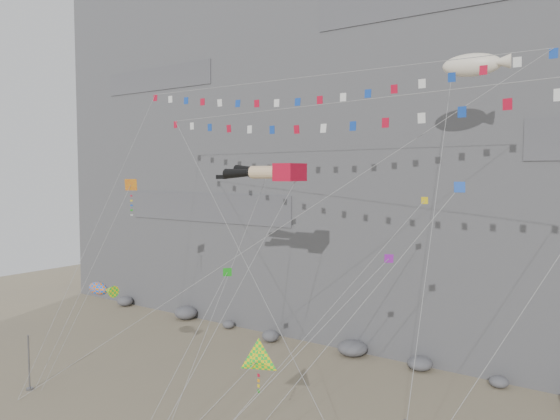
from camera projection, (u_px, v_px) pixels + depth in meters
name	position (u px, v px, depth m)	size (l,w,h in m)	color
cliff	(422.00, 84.00, 57.25)	(80.00, 28.00, 50.00)	slate
talus_boulders	(352.00, 349.00, 46.73)	(60.00, 3.00, 1.20)	slate
anchor_pole_left	(29.00, 363.00, 39.23)	(0.12, 0.12, 4.03)	slate
legs_kite	(267.00, 172.00, 36.73)	(6.51, 15.49, 21.27)	red
flag_banner_upper	(308.00, 77.00, 37.95)	(30.84, 13.58, 30.05)	red
flag_banner_lower	(338.00, 103.00, 32.84)	(33.62, 10.92, 22.63)	red
harlequin_kite	(131.00, 185.00, 42.46)	(3.68, 7.91, 16.40)	red
fish_windsock	(98.00, 289.00, 38.23)	(5.51, 3.00, 8.69)	orange
delta_kite	(258.00, 360.00, 28.83)	(4.31, 7.69, 9.55)	yellow
blimp_windsock	(472.00, 66.00, 35.01)	(4.59, 16.16, 27.15)	#FBECCE
small_kite_a	(266.00, 178.00, 40.24)	(3.55, 14.90, 21.45)	orange
small_kite_b	(385.00, 263.00, 30.21)	(7.60, 11.05, 16.59)	purple
small_kite_c	(226.00, 274.00, 33.64)	(1.20, 8.88, 12.53)	#18A219
small_kite_d	(418.00, 208.00, 34.56)	(7.10, 16.90, 22.36)	yellow
small_kite_e	(454.00, 194.00, 25.02)	(10.71, 6.82, 19.08)	#133EA6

